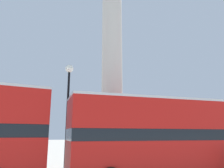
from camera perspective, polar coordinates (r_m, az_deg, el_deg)
name	(u,v)px	position (r m, az deg, el deg)	size (l,w,h in m)	color
ground_plane	(112,168)	(16.86, 0.00, -21.08)	(200.00, 200.00, 0.00)	gray
monument_column	(112,64)	(17.61, 0.00, 5.29)	(5.20, 5.20, 23.67)	beige
bus_a	(174,135)	(12.61, 15.82, -12.65)	(11.44, 3.36, 4.20)	red
equestrian_statue	(188,140)	(26.88, 19.24, -13.61)	(3.35, 2.81, 6.00)	beige
street_lamp	(68,103)	(13.67, -11.48, -4.91)	(0.51, 0.51, 6.68)	black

